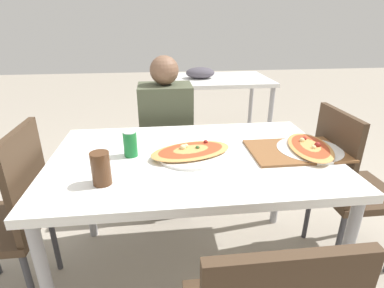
{
  "coord_description": "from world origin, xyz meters",
  "views": [
    {
      "loc": [
        -0.16,
        -1.32,
        1.37
      ],
      "look_at": [
        -0.01,
        -0.0,
        0.8
      ],
      "focal_mm": 28.0,
      "sensor_mm": 36.0,
      "label": 1
    }
  ],
  "objects_px": {
    "chair_side_right": "(347,182)",
    "drink_glass": "(101,168)",
    "chair_side_left": "(10,213)",
    "pizza_main": "(191,152)",
    "dining_table": "(193,167)",
    "person_seated": "(166,125)",
    "chair_far_seated": "(166,139)",
    "pizza_second": "(310,148)",
    "soda_can": "(130,144)"
  },
  "relations": [
    {
      "from": "chair_side_right",
      "to": "pizza_second",
      "type": "relative_size",
      "value": 2.27
    },
    {
      "from": "chair_side_right",
      "to": "soda_can",
      "type": "bearing_deg",
      "value": -90.05
    },
    {
      "from": "dining_table",
      "to": "person_seated",
      "type": "relative_size",
      "value": 1.2
    },
    {
      "from": "dining_table",
      "to": "soda_can",
      "type": "bearing_deg",
      "value": 174.52
    },
    {
      "from": "chair_side_left",
      "to": "chair_side_right",
      "type": "distance_m",
      "value": 1.75
    },
    {
      "from": "chair_side_left",
      "to": "person_seated",
      "type": "relative_size",
      "value": 0.81
    },
    {
      "from": "chair_far_seated",
      "to": "drink_glass",
      "type": "distance_m",
      "value": 1.08
    },
    {
      "from": "chair_side_right",
      "to": "pizza_main",
      "type": "relative_size",
      "value": 2.08
    },
    {
      "from": "person_seated",
      "to": "pizza_second",
      "type": "distance_m",
      "value": 0.98
    },
    {
      "from": "pizza_main",
      "to": "pizza_second",
      "type": "height_order",
      "value": "same"
    },
    {
      "from": "dining_table",
      "to": "person_seated",
      "type": "height_order",
      "value": "person_seated"
    },
    {
      "from": "chair_far_seated",
      "to": "drink_glass",
      "type": "relative_size",
      "value": 6.75
    },
    {
      "from": "chair_side_right",
      "to": "drink_glass",
      "type": "bearing_deg",
      "value": -78.63
    },
    {
      "from": "chair_far_seated",
      "to": "pizza_main",
      "type": "bearing_deg",
      "value": 97.37
    },
    {
      "from": "drink_glass",
      "to": "soda_can",
      "type": "bearing_deg",
      "value": 69.45
    },
    {
      "from": "chair_far_seated",
      "to": "chair_side_right",
      "type": "distance_m",
      "value": 1.24
    },
    {
      "from": "dining_table",
      "to": "chair_side_right",
      "type": "distance_m",
      "value": 0.89
    },
    {
      "from": "pizza_main",
      "to": "soda_can",
      "type": "relative_size",
      "value": 3.58
    },
    {
      "from": "chair_side_left",
      "to": "dining_table",
      "type": "bearing_deg",
      "value": -85.64
    },
    {
      "from": "pizza_main",
      "to": "pizza_second",
      "type": "distance_m",
      "value": 0.6
    },
    {
      "from": "chair_far_seated",
      "to": "soda_can",
      "type": "relative_size",
      "value": 7.45
    },
    {
      "from": "dining_table",
      "to": "person_seated",
      "type": "distance_m",
      "value": 0.66
    },
    {
      "from": "drink_glass",
      "to": "pizza_second",
      "type": "xyz_separation_m",
      "value": [
        0.99,
        0.21,
        -0.05
      ]
    },
    {
      "from": "dining_table",
      "to": "pizza_second",
      "type": "relative_size",
      "value": 3.36
    },
    {
      "from": "chair_side_right",
      "to": "pizza_second",
      "type": "distance_m",
      "value": 0.37
    },
    {
      "from": "dining_table",
      "to": "chair_side_right",
      "type": "bearing_deg",
      "value": 1.82
    },
    {
      "from": "chair_side_left",
      "to": "chair_side_right",
      "type": "xyz_separation_m",
      "value": [
        1.75,
        0.09,
        0.0
      ]
    },
    {
      "from": "chair_side_right",
      "to": "pizza_second",
      "type": "bearing_deg",
      "value": -80.53
    },
    {
      "from": "chair_far_seated",
      "to": "pizza_main",
      "type": "xyz_separation_m",
      "value": [
        0.1,
        -0.77,
        0.24
      ]
    },
    {
      "from": "pizza_main",
      "to": "drink_glass",
      "type": "height_order",
      "value": "drink_glass"
    },
    {
      "from": "drink_glass",
      "to": "chair_side_left",
      "type": "bearing_deg",
      "value": 161.3
    },
    {
      "from": "soda_can",
      "to": "pizza_second",
      "type": "xyz_separation_m",
      "value": [
        0.89,
        -0.05,
        -0.04
      ]
    },
    {
      "from": "soda_can",
      "to": "chair_side_right",
      "type": "bearing_deg",
      "value": -0.05
    },
    {
      "from": "chair_side_left",
      "to": "drink_glass",
      "type": "distance_m",
      "value": 0.58
    },
    {
      "from": "person_seated",
      "to": "pizza_second",
      "type": "height_order",
      "value": "person_seated"
    },
    {
      "from": "dining_table",
      "to": "chair_side_right",
      "type": "height_order",
      "value": "chair_side_right"
    },
    {
      "from": "drink_glass",
      "to": "chair_side_right",
      "type": "bearing_deg",
      "value": 11.37
    },
    {
      "from": "chair_side_left",
      "to": "soda_can",
      "type": "height_order",
      "value": "chair_side_left"
    },
    {
      "from": "dining_table",
      "to": "pizza_second",
      "type": "bearing_deg",
      "value": -1.88
    },
    {
      "from": "chair_side_left",
      "to": "chair_side_right",
      "type": "height_order",
      "value": "same"
    },
    {
      "from": "chair_side_right",
      "to": "chair_side_left",
      "type": "bearing_deg",
      "value": -86.91
    },
    {
      "from": "pizza_main",
      "to": "soda_can",
      "type": "xyz_separation_m",
      "value": [
        -0.29,
        0.03,
        0.04
      ]
    },
    {
      "from": "chair_side_left",
      "to": "pizza_main",
      "type": "relative_size",
      "value": 2.08
    },
    {
      "from": "chair_far_seated",
      "to": "pizza_second",
      "type": "distance_m",
      "value": 1.09
    },
    {
      "from": "drink_glass",
      "to": "pizza_second",
      "type": "relative_size",
      "value": 0.34
    },
    {
      "from": "pizza_main",
      "to": "pizza_second",
      "type": "xyz_separation_m",
      "value": [
        0.6,
        -0.02,
        0.0
      ]
    },
    {
      "from": "pizza_main",
      "to": "chair_side_right",
      "type": "bearing_deg",
      "value": 1.79
    },
    {
      "from": "chair_far_seated",
      "to": "pizza_main",
      "type": "distance_m",
      "value": 0.82
    },
    {
      "from": "chair_far_seated",
      "to": "soda_can",
      "type": "bearing_deg",
      "value": 75.6
    },
    {
      "from": "chair_side_left",
      "to": "pizza_second",
      "type": "xyz_separation_m",
      "value": [
        1.47,
        0.05,
        0.24
      ]
    }
  ]
}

